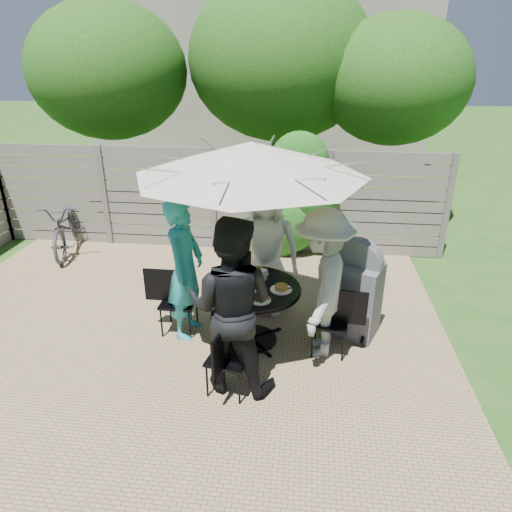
# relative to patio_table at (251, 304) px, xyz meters

# --- Properties ---
(backyard_envelope) EXTENTS (60.00, 60.00, 5.00)m
(backyard_envelope) POSITION_rel_patio_table_xyz_m (-0.95, 10.18, 2.07)
(backyard_envelope) COLOR #294A17
(backyard_envelope) RESTS_ON ground
(patio_table) EXTENTS (1.30, 1.30, 0.76)m
(patio_table) POSITION_rel_patio_table_xyz_m (0.00, 0.00, 0.00)
(patio_table) COLOR black
(patio_table) RESTS_ON ground
(umbrella) EXTENTS (2.83, 2.83, 2.46)m
(umbrella) POSITION_rel_patio_table_xyz_m (-0.00, -0.00, 1.75)
(umbrella) COLOR silver
(umbrella) RESTS_ON ground
(chair_back) EXTENTS (0.46, 0.66, 0.89)m
(chair_back) POSITION_rel_patio_table_xyz_m (0.12, 0.96, -0.26)
(chair_back) COLOR black
(chair_back) RESTS_ON ground
(person_back) EXTENTS (0.97, 0.70, 1.86)m
(person_back) POSITION_rel_patio_table_xyz_m (0.10, 0.82, 0.40)
(person_back) COLOR silver
(person_back) RESTS_ON ground
(chair_left) EXTENTS (0.63, 0.42, 0.87)m
(chair_left) POSITION_rel_patio_table_xyz_m (-0.96, 0.12, -0.27)
(chair_left) COLOR black
(chair_left) RESTS_ON ground
(person_left) EXTENTS (0.50, 0.70, 1.78)m
(person_left) POSITION_rel_patio_table_xyz_m (-0.82, 0.10, 0.36)
(person_left) COLOR teal
(person_left) RESTS_ON ground
(chair_front) EXTENTS (0.49, 0.65, 0.85)m
(chair_front) POSITION_rel_patio_table_xyz_m (-0.12, -0.96, -0.28)
(chair_front) COLOR black
(chair_front) RESTS_ON ground
(person_front) EXTENTS (1.02, 0.84, 1.92)m
(person_front) POSITION_rel_patio_table_xyz_m (-0.10, -0.82, 0.43)
(person_front) COLOR black
(person_front) RESTS_ON ground
(chair_right) EXTENTS (0.64, 0.46, 0.85)m
(chair_right) POSITION_rel_patio_table_xyz_m (0.96, -0.12, -0.28)
(chair_right) COLOR black
(chair_right) RESTS_ON ground
(person_right) EXTENTS (0.80, 1.23, 1.79)m
(person_right) POSITION_rel_patio_table_xyz_m (0.82, -0.10, 0.36)
(person_right) COLOR #A5A5A0
(person_right) RESTS_ON ground
(plate_back) EXTENTS (0.26, 0.26, 0.06)m
(plate_back) POSITION_rel_patio_table_xyz_m (0.04, 0.36, 0.26)
(plate_back) COLOR white
(plate_back) RESTS_ON patio_table
(plate_left) EXTENTS (0.26, 0.26, 0.06)m
(plate_left) POSITION_rel_patio_table_xyz_m (-0.36, 0.04, 0.26)
(plate_left) COLOR white
(plate_left) RESTS_ON patio_table
(plate_front) EXTENTS (0.26, 0.26, 0.06)m
(plate_front) POSITION_rel_patio_table_xyz_m (-0.04, -0.36, 0.26)
(plate_front) COLOR white
(plate_front) RESTS_ON patio_table
(plate_right) EXTENTS (0.26, 0.26, 0.06)m
(plate_right) POSITION_rel_patio_table_xyz_m (0.36, -0.04, 0.26)
(plate_right) COLOR white
(plate_right) RESTS_ON patio_table
(plate_extra) EXTENTS (0.24, 0.24, 0.06)m
(plate_extra) POSITION_rel_patio_table_xyz_m (0.14, -0.32, 0.26)
(plate_extra) COLOR white
(plate_extra) RESTS_ON patio_table
(glass_back) EXTENTS (0.07, 0.07, 0.14)m
(glass_back) POSITION_rel_patio_table_xyz_m (-0.07, 0.27, 0.30)
(glass_back) COLOR silver
(glass_back) RESTS_ON patio_table
(glass_left) EXTENTS (0.07, 0.07, 0.14)m
(glass_left) POSITION_rel_patio_table_xyz_m (-0.27, -0.07, 0.30)
(glass_left) COLOR silver
(glass_left) RESTS_ON patio_table
(glass_front) EXTENTS (0.07, 0.07, 0.14)m
(glass_front) POSITION_rel_patio_table_xyz_m (0.07, -0.27, 0.30)
(glass_front) COLOR silver
(glass_front) RESTS_ON patio_table
(syrup_jug) EXTENTS (0.09, 0.09, 0.16)m
(syrup_jug) POSITION_rel_patio_table_xyz_m (-0.05, 0.06, 0.31)
(syrup_jug) COLOR #59280C
(syrup_jug) RESTS_ON patio_table
(coffee_cup) EXTENTS (0.08, 0.08, 0.12)m
(coffee_cup) POSITION_rel_patio_table_xyz_m (0.13, 0.21, 0.29)
(coffee_cup) COLOR #C6B293
(coffee_cup) RESTS_ON patio_table
(bicycle) EXTENTS (1.07, 1.93, 0.96)m
(bicycle) POSITION_rel_patio_table_xyz_m (-3.63, 2.49, -0.05)
(bicycle) COLOR #333338
(bicycle) RESTS_ON ground
(bbq_grill) EXTENTS (0.77, 0.69, 1.29)m
(bbq_grill) POSITION_rel_patio_table_xyz_m (1.24, 0.34, 0.05)
(bbq_grill) COLOR #5B5B61
(bbq_grill) RESTS_ON ground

